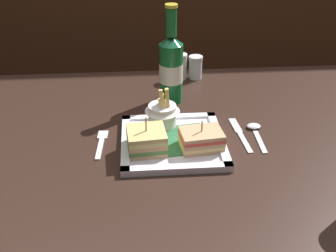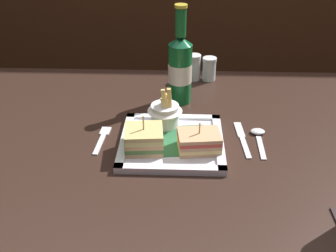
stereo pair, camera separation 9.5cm
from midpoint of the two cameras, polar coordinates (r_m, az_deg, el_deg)
The scene contains 11 objects.
dining_table at distance 1.08m, azimuth 2.07°, elevation -8.49°, with size 1.26×0.83×0.74m.
square_plate at distance 0.95m, azimuth 3.40°, elevation -2.35°, with size 0.24×0.24×0.02m.
sandwich_half_left at distance 0.91m, azimuth -0.42°, elevation -1.92°, with size 0.09×0.09×0.08m.
sandwich_half_right at distance 0.92m, azimuth 7.36°, elevation -2.27°, with size 0.10×0.08×0.07m.
fries_cup at distance 0.99m, azimuth 2.52°, elevation 2.00°, with size 0.09×0.09×0.11m.
beer_bottle at distance 1.11m, azimuth 4.18°, elevation 8.15°, with size 0.07×0.07×0.27m.
fork at distance 0.98m, azimuth -6.53°, elevation -1.80°, with size 0.03×0.12×0.00m.
knife at distance 1.00m, azimuth 13.06°, elevation -1.68°, with size 0.03×0.16×0.00m.
spoon at distance 1.02m, azimuth 15.26°, elevation -1.38°, with size 0.03×0.13×0.01m.
salt_shaker at distance 1.28m, azimuth 5.80°, elevation 7.96°, with size 0.04×0.04×0.08m.
pepper_shaker at distance 1.28m, azimuth 7.95°, elevation 7.74°, with size 0.04×0.04×0.07m.
Camera 2 is at (0.04, -0.84, 1.27)m, focal length 43.35 mm.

